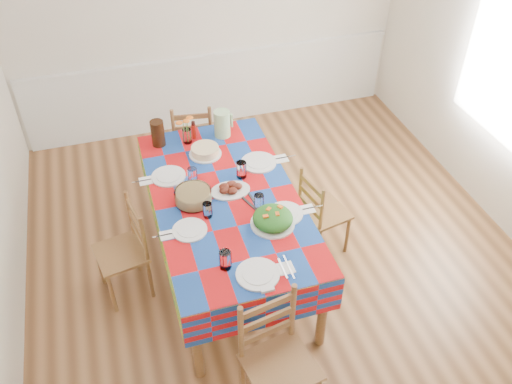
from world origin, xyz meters
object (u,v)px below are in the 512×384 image
(dining_table, at_px, (226,206))
(chair_near, at_px, (277,361))
(tea_pitcher, at_px, (158,133))
(meat_platter, at_px, (230,189))
(chair_left, at_px, (125,252))
(chair_right, at_px, (321,213))
(chair_far, at_px, (193,142))
(green_pitcher, at_px, (222,124))

(dining_table, distance_m, chair_near, 1.39)
(tea_pitcher, distance_m, chair_near, 2.35)
(meat_platter, height_order, chair_near, chair_near)
(chair_left, relative_size, chair_right, 1.05)
(chair_near, xyz_separation_m, chair_left, (-0.86, 1.38, -0.05))
(meat_platter, bearing_deg, chair_far, 92.65)
(dining_table, relative_size, tea_pitcher, 8.76)
(chair_left, distance_m, chair_right, 1.75)
(chair_near, height_order, chair_left, chair_near)
(tea_pitcher, relative_size, chair_left, 0.27)
(tea_pitcher, xyz_separation_m, chair_right, (1.27, -0.91, -0.53))
(chair_near, distance_m, chair_far, 2.74)
(dining_table, xyz_separation_m, green_pitcher, (0.20, 0.88, 0.22))
(dining_table, height_order, chair_near, chair_near)
(chair_near, height_order, chair_right, chair_near)
(meat_platter, xyz_separation_m, chair_near, (-0.06, -1.43, -0.36))
(dining_table, xyz_separation_m, chair_far, (-0.01, 1.37, -0.27))
(chair_left, bearing_deg, tea_pitcher, 140.48)
(green_pitcher, xyz_separation_m, chair_near, (-0.21, -2.25, -0.47))
(meat_platter, bearing_deg, chair_near, -92.52)
(tea_pitcher, xyz_separation_m, chair_near, (0.39, -2.27, -0.46))
(chair_near, bearing_deg, chair_right, 46.61)
(green_pitcher, height_order, tea_pitcher, green_pitcher)
(tea_pitcher, bearing_deg, chair_left, -117.97)
(meat_platter, height_order, chair_left, chair_left)
(dining_table, relative_size, chair_far, 2.25)
(chair_left, bearing_deg, chair_near, 20.53)
(meat_platter, bearing_deg, chair_left, -177.08)
(meat_platter, distance_m, tea_pitcher, 0.96)
(chair_near, bearing_deg, meat_platter, 77.06)
(chair_left, bearing_deg, green_pitcher, 117.44)
(dining_table, distance_m, chair_left, 0.92)
(dining_table, relative_size, chair_near, 2.11)
(green_pitcher, bearing_deg, tea_pitcher, 177.61)
(tea_pitcher, height_order, chair_right, tea_pitcher)
(chair_far, distance_m, chair_left, 1.62)
(green_pitcher, height_order, chair_right, green_pitcher)
(meat_platter, relative_size, chair_left, 0.36)
(chair_near, height_order, chair_far, chair_near)
(green_pitcher, xyz_separation_m, chair_right, (0.67, -0.88, -0.54))
(green_pitcher, height_order, chair_far, green_pitcher)
(chair_far, xyz_separation_m, chair_right, (0.88, -1.38, -0.04))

